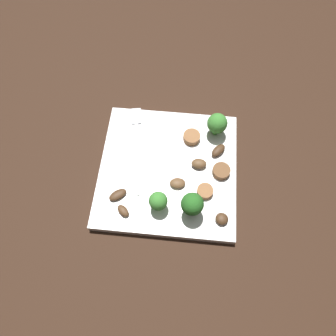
# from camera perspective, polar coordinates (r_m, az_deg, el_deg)

# --- Properties ---
(ground_plane) EXTENTS (1.40, 1.40, 0.00)m
(ground_plane) POSITION_cam_1_polar(r_m,az_deg,el_deg) (0.57, 0.00, -0.71)
(ground_plane) COLOR black
(plate) EXTENTS (0.24, 0.24, 0.02)m
(plate) POSITION_cam_1_polar(r_m,az_deg,el_deg) (0.57, 0.00, -0.36)
(plate) COLOR white
(plate) RESTS_ON ground_plane
(fork) EXTENTS (0.18, 0.04, 0.00)m
(fork) POSITION_cam_1_polar(r_m,az_deg,el_deg) (0.58, -5.65, 4.62)
(fork) COLOR silver
(fork) RESTS_ON plate
(broccoli_floret_0) EXTENTS (0.04, 0.04, 0.06)m
(broccoli_floret_0) POSITION_cam_1_polar(r_m,az_deg,el_deg) (0.49, 4.40, -6.57)
(broccoli_floret_0) COLOR #296420
(broccoli_floret_0) RESTS_ON plate
(broccoli_floret_1) EXTENTS (0.03, 0.03, 0.04)m
(broccoli_floret_1) POSITION_cam_1_polar(r_m,az_deg,el_deg) (0.51, -1.79, -6.01)
(broccoli_floret_1) COLOR #408630
(broccoli_floret_1) RESTS_ON plate
(broccoli_floret_2) EXTENTS (0.04, 0.04, 0.05)m
(broccoli_floret_2) POSITION_cam_1_polar(r_m,az_deg,el_deg) (0.57, 8.87, 7.93)
(broccoli_floret_2) COLOR #408630
(broccoli_floret_2) RESTS_ON plate
(sausage_slice_0) EXTENTS (0.03, 0.03, 0.01)m
(sausage_slice_0) POSITION_cam_1_polar(r_m,az_deg,el_deg) (0.56, 9.59, -0.11)
(sausage_slice_0) COLOR brown
(sausage_slice_0) RESTS_ON plate
(sausage_slice_1) EXTENTS (0.04, 0.04, 0.01)m
(sausage_slice_1) POSITION_cam_1_polar(r_m,az_deg,el_deg) (0.58, 4.29, 5.57)
(sausage_slice_1) COLOR brown
(sausage_slice_1) RESTS_ON plate
(sausage_slice_2) EXTENTS (0.03, 0.03, 0.01)m
(sausage_slice_2) POSITION_cam_1_polar(r_m,az_deg,el_deg) (0.54, 6.68, -4.20)
(sausage_slice_2) COLOR brown
(sausage_slice_2) RESTS_ON plate
(mushroom_0) EXTENTS (0.02, 0.03, 0.01)m
(mushroom_0) POSITION_cam_1_polar(r_m,az_deg,el_deg) (0.56, 5.61, 0.77)
(mushroom_0) COLOR brown
(mushroom_0) RESTS_ON plate
(mushroom_1) EXTENTS (0.03, 0.03, 0.01)m
(mushroom_1) POSITION_cam_1_polar(r_m,az_deg,el_deg) (0.53, -8.10, -7.66)
(mushroom_1) COLOR #4C331E
(mushroom_1) RESTS_ON plate
(mushroom_2) EXTENTS (0.02, 0.03, 0.01)m
(mushroom_2) POSITION_cam_1_polar(r_m,az_deg,el_deg) (0.54, 1.73, -2.76)
(mushroom_2) COLOR brown
(mushroom_2) RESTS_ON plate
(mushroom_3) EXTENTS (0.03, 0.04, 0.01)m
(mushroom_3) POSITION_cam_1_polar(r_m,az_deg,el_deg) (0.54, -9.06, -4.80)
(mushroom_3) COLOR #422B19
(mushroom_3) RESTS_ON plate
(mushroom_4) EXTENTS (0.03, 0.03, 0.01)m
(mushroom_4) POSITION_cam_1_polar(r_m,az_deg,el_deg) (0.53, 9.69, -9.05)
(mushroom_4) COLOR #422B19
(mushroom_4) RESTS_ON plate
(mushroom_5) EXTENTS (0.03, 0.03, 0.01)m
(mushroom_5) POSITION_cam_1_polar(r_m,az_deg,el_deg) (0.57, 9.07, 3.15)
(mushroom_5) COLOR #422B19
(mushroom_5) RESTS_ON plate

